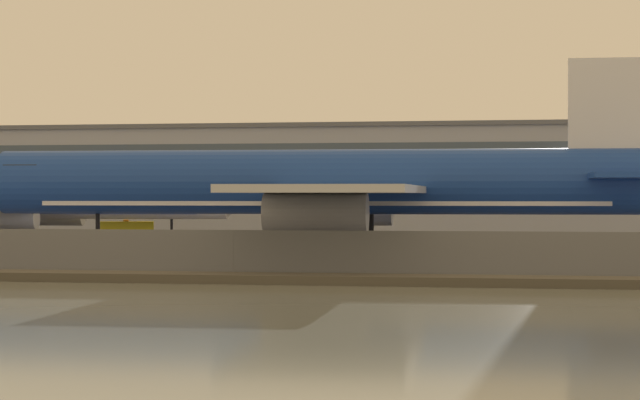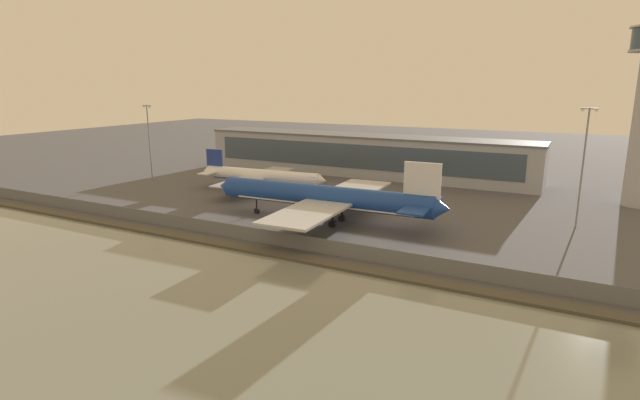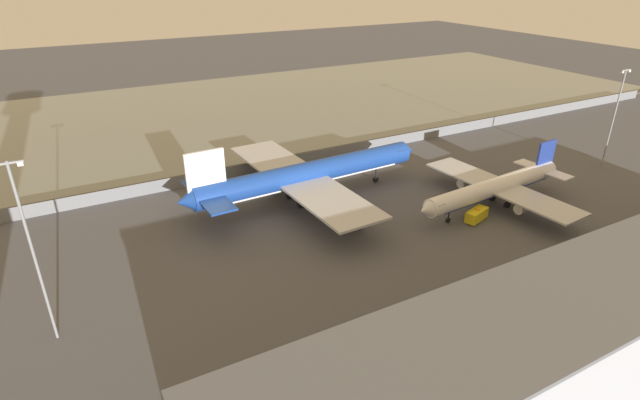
% 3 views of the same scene
% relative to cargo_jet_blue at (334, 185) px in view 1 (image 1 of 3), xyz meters
% --- Properties ---
extents(ground_plane, '(500.00, 500.00, 0.00)m').
position_rel_cargo_jet_blue_xyz_m(ground_plane, '(-2.87, -2.36, -5.56)').
color(ground_plane, '#4C4C51').
extents(shoreline_seawall, '(320.00, 3.00, 0.50)m').
position_rel_cargo_jet_blue_xyz_m(shoreline_seawall, '(-2.87, -22.86, -5.31)').
color(shoreline_seawall, '#474238').
rests_on(shoreline_seawall, ground).
extents(perimeter_fence, '(280.00, 0.10, 2.76)m').
position_rel_cargo_jet_blue_xyz_m(perimeter_fence, '(-2.87, -18.36, -4.18)').
color(perimeter_fence, slate).
rests_on(perimeter_fence, ground).
extents(cargo_jet_blue, '(54.10, 46.76, 14.58)m').
position_rel_cargo_jet_blue_xyz_m(cargo_jet_blue, '(0.00, 0.00, 0.00)').
color(cargo_jet_blue, '#193D93').
rests_on(cargo_jet_blue, ground).
extents(passenger_jet_white, '(39.33, 34.03, 10.99)m').
position_rel_cargo_jet_blue_xyz_m(passenger_jet_white, '(-31.66, 20.63, -1.37)').
color(passenger_jet_white, white).
rests_on(passenger_jet_white, ground).
extents(baggage_tug, '(3.49, 2.32, 1.80)m').
position_rel_cargo_jet_blue_xyz_m(baggage_tug, '(-2.20, 15.04, -4.75)').
color(baggage_tug, '#1E2328').
rests_on(baggage_tug, ground).
extents(ops_van, '(5.59, 3.52, 2.48)m').
position_rel_cargo_jet_blue_xyz_m(ops_van, '(-24.10, 23.60, -4.28)').
color(ops_van, yellow).
rests_on(ops_van, ground).
extents(terminal_building, '(111.06, 14.73, 13.13)m').
position_rel_cargo_jet_blue_xyz_m(terminal_building, '(-16.53, 57.72, 1.02)').
color(terminal_building, '#9EA3AD').
rests_on(terminal_building, ground).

